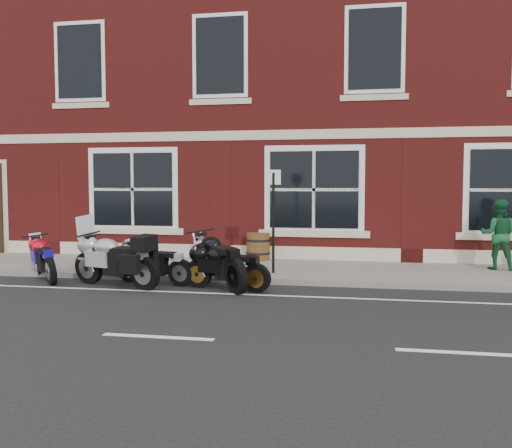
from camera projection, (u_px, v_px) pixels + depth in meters
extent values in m
plane|color=black|center=(214.00, 296.00, 10.81)|extent=(80.00, 80.00, 0.00)
cube|color=slate|center=(246.00, 269.00, 13.75)|extent=(30.00, 3.00, 0.12)
cube|color=slate|center=(231.00, 280.00, 12.20)|extent=(30.00, 0.16, 0.12)
cube|color=maroon|center=(287.00, 77.00, 20.69)|extent=(24.00, 12.00, 12.00)
cylinder|color=black|center=(90.00, 268.00, 12.11)|extent=(0.69, 0.36, 0.68)
cylinder|color=black|center=(146.00, 273.00, 11.34)|extent=(0.69, 0.36, 0.68)
cube|color=black|center=(115.00, 253.00, 11.73)|extent=(0.89, 0.53, 0.23)
ellipsoid|color=#98989C|center=(109.00, 246.00, 11.80)|extent=(0.69, 0.56, 0.34)
cube|color=black|center=(130.00, 250.00, 11.51)|extent=(0.65, 0.46, 0.11)
cube|color=silver|center=(90.00, 226.00, 12.04)|extent=(0.19, 0.44, 0.48)
cylinder|color=black|center=(40.00, 263.00, 13.11)|extent=(0.49, 0.53, 0.60)
cylinder|color=black|center=(52.00, 271.00, 11.95)|extent=(0.49, 0.53, 0.60)
cube|color=black|center=(45.00, 252.00, 12.55)|extent=(0.67, 0.71, 0.21)
ellipsoid|color=#BC081B|center=(44.00, 246.00, 12.66)|extent=(0.60, 0.62, 0.30)
cube|color=black|center=(48.00, 250.00, 12.22)|extent=(0.53, 0.55, 0.09)
cylinder|color=black|center=(199.00, 273.00, 11.66)|extent=(0.59, 0.26, 0.58)
cylinder|color=black|center=(257.00, 278.00, 11.10)|extent=(0.59, 0.26, 0.58)
cube|color=black|center=(225.00, 260.00, 11.38)|extent=(0.75, 0.39, 0.20)
ellipsoid|color=black|center=(219.00, 254.00, 11.43)|extent=(0.57, 0.44, 0.29)
cube|color=black|center=(241.00, 257.00, 11.22)|extent=(0.54, 0.35, 0.09)
cylinder|color=black|center=(130.00, 269.00, 12.31)|extent=(0.58, 0.24, 0.57)
cylinder|color=black|center=(182.00, 272.00, 11.81)|extent=(0.58, 0.24, 0.57)
cube|color=black|center=(153.00, 256.00, 12.06)|extent=(0.74, 0.36, 0.19)
ellipsoid|color=#A1A0A5|center=(148.00, 251.00, 12.10)|extent=(0.55, 0.42, 0.28)
cube|color=black|center=(168.00, 254.00, 11.91)|extent=(0.53, 0.33, 0.09)
cylinder|color=black|center=(204.00, 265.00, 12.33)|extent=(0.57, 0.63, 0.71)
cylinder|color=black|center=(238.00, 276.00, 10.93)|extent=(0.57, 0.63, 0.71)
cube|color=black|center=(219.00, 252.00, 11.65)|extent=(0.77, 0.85, 0.24)
ellipsoid|color=black|center=(215.00, 245.00, 11.79)|extent=(0.70, 0.73, 0.35)
cube|color=black|center=(228.00, 250.00, 11.26)|extent=(0.61, 0.65, 0.11)
imported|color=#164E2A|center=(498.00, 234.00, 13.28)|extent=(0.90, 0.76, 1.64)
cylinder|color=#471F13|center=(258.00, 246.00, 14.99)|extent=(0.61, 0.61, 0.71)
cylinder|color=black|center=(258.00, 253.00, 15.00)|extent=(0.64, 0.64, 0.05)
cylinder|color=black|center=(258.00, 240.00, 14.97)|extent=(0.64, 0.64, 0.05)
cylinder|color=black|center=(273.00, 223.00, 12.74)|extent=(0.06, 0.06, 2.25)
cube|color=silver|center=(273.00, 177.00, 12.67)|extent=(0.33, 0.07, 0.33)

